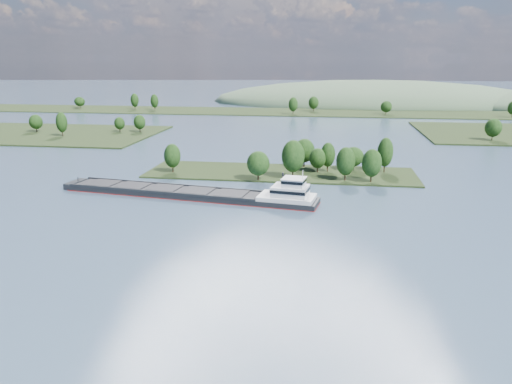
# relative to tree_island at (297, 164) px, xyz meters

# --- Properties ---
(ground) EXTENTS (1800.00, 1800.00, 0.00)m
(ground) POSITION_rel_tree_island_xyz_m (-6.42, -58.50, -4.03)
(ground) COLOR #3D526A
(ground) RESTS_ON ground
(tree_island) EXTENTS (100.00, 32.85, 14.91)m
(tree_island) POSITION_rel_tree_island_xyz_m (0.00, 0.00, 0.00)
(tree_island) COLOR black
(tree_island) RESTS_ON ground
(back_shoreline) EXTENTS (900.00, 60.00, 15.88)m
(back_shoreline) POSITION_rel_tree_island_xyz_m (2.88, 221.23, -3.27)
(back_shoreline) COLOR black
(back_shoreline) RESTS_ON ground
(hill_west) EXTENTS (320.00, 160.00, 44.00)m
(hill_west) POSITION_rel_tree_island_xyz_m (53.58, 321.50, -4.03)
(hill_west) COLOR #41593D
(hill_west) RESTS_ON ground
(cargo_barge) EXTENTS (84.41, 22.25, 11.34)m
(cargo_barge) POSITION_rel_tree_island_xyz_m (-26.72, -35.38, -2.60)
(cargo_barge) COLOR black
(cargo_barge) RESTS_ON ground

